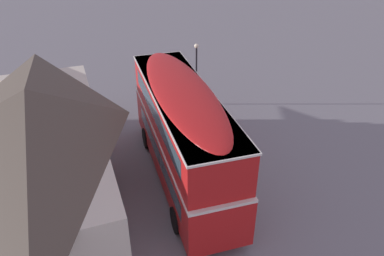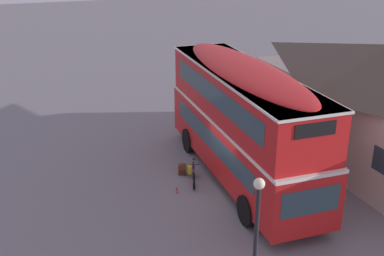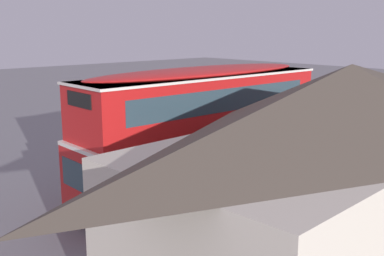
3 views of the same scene
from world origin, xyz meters
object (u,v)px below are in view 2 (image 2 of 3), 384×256
(touring_bicycle, at_px, (193,174))
(street_lamp, at_px, (256,234))
(double_decker_bus, at_px, (242,118))
(backpack_on_ground, at_px, (182,169))
(water_bottle_red_squeeze, at_px, (177,191))

(touring_bicycle, relative_size, street_lamp, 0.40)
(double_decker_bus, distance_m, touring_bicycle, 3.00)
(touring_bicycle, xyz_separation_m, backpack_on_ground, (-0.75, -0.22, -0.11))
(backpack_on_ground, bearing_deg, touring_bicycle, 16.11)
(water_bottle_red_squeeze, relative_size, street_lamp, 0.05)
(touring_bicycle, bearing_deg, street_lamp, -7.70)
(backpack_on_ground, bearing_deg, water_bottle_red_squeeze, -26.41)
(double_decker_bus, bearing_deg, street_lamp, -22.46)
(double_decker_bus, height_order, water_bottle_red_squeeze, double_decker_bus)
(double_decker_bus, bearing_deg, backpack_on_ground, -116.41)
(backpack_on_ground, height_order, water_bottle_red_squeeze, backpack_on_ground)
(double_decker_bus, height_order, touring_bicycle, double_decker_bus)
(double_decker_bus, relative_size, backpack_on_ground, 19.82)
(double_decker_bus, xyz_separation_m, street_lamp, (7.14, -2.95, -0.07))
(water_bottle_red_squeeze, xyz_separation_m, street_lamp, (6.81, -0.10, 2.47))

